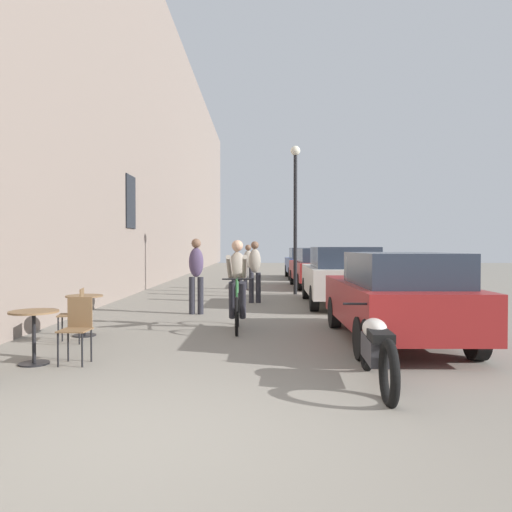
{
  "coord_description": "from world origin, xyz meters",
  "views": [
    {
      "loc": [
        1.0,
        -4.06,
        1.59
      ],
      "look_at": [
        0.82,
        16.01,
        1.2
      ],
      "focal_mm": 35.05,
      "sensor_mm": 36.0,
      "label": 1
    }
  ],
  "objects": [
    {
      "name": "building_facade_left",
      "position": [
        -3.45,
        14.0,
        6.22
      ],
      "size": [
        0.54,
        68.0,
        12.45
      ],
      "color": "gray",
      "rests_on": "ground_plane"
    },
    {
      "name": "cafe_table_mid",
      "position": [
        -2.12,
        4.72,
        0.52
      ],
      "size": [
        0.64,
        0.64,
        0.72
      ],
      "color": "black",
      "rests_on": "ground_plane"
    },
    {
      "name": "cafe_table_near",
      "position": [
        -2.05,
        2.6,
        0.52
      ],
      "size": [
        0.64,
        0.64,
        0.72
      ],
      "color": "black",
      "rests_on": "ground_plane"
    },
    {
      "name": "cyclist_on_bicycle",
      "position": [
        0.56,
        5.45,
        0.81
      ],
      "size": [
        0.52,
        1.76,
        1.74
      ],
      "color": "black",
      "rests_on": "ground_plane"
    },
    {
      "name": "pedestrian_furthest",
      "position": [
        0.55,
        14.26,
        0.93
      ],
      "size": [
        0.38,
        0.3,
        1.65
      ],
      "color": "#26262D",
      "rests_on": "ground_plane"
    },
    {
      "name": "parked_car_third",
      "position": [
        3.18,
        15.14,
        0.79
      ],
      "size": [
        1.91,
        4.31,
        1.52
      ],
      "color": "maroon",
      "rests_on": "ground_plane"
    },
    {
      "name": "cafe_chair_near_toward_street",
      "position": [
        -1.49,
        2.67,
        0.52
      ],
      "size": [
        0.39,
        0.39,
        0.89
      ],
      "color": "black",
      "rests_on": "ground_plane"
    },
    {
      "name": "parked_motorcycle",
      "position": [
        2.34,
        1.67,
        0.4
      ],
      "size": [
        0.62,
        2.15,
        0.92
      ],
      "color": "black",
      "rests_on": "ground_plane"
    },
    {
      "name": "ground_plane",
      "position": [
        0.0,
        0.0,
        0.0
      ],
      "size": [
        88.0,
        88.0,
        0.0
      ],
      "primitive_type": "plane",
      "color": "gray"
    },
    {
      "name": "street_lamp",
      "position": [
        2.15,
        12.44,
        3.11
      ],
      "size": [
        0.32,
        0.32,
        4.9
      ],
      "color": "black",
      "rests_on": "ground_plane"
    },
    {
      "name": "pedestrian_far",
      "position": [
        0.25,
        11.76,
        0.92
      ],
      "size": [
        0.37,
        0.28,
        1.63
      ],
      "color": "#26262D",
      "rests_on": "ground_plane"
    },
    {
      "name": "cafe_chair_mid_toward_street",
      "position": [
        -2.04,
        4.09,
        0.52
      ],
      "size": [
        0.45,
        0.45,
        0.89
      ],
      "color": "black",
      "rests_on": "ground_plane"
    },
    {
      "name": "parked_car_second",
      "position": [
        3.18,
        9.42,
        0.81
      ],
      "size": [
        1.95,
        4.46,
        1.57
      ],
      "color": "beige",
      "rests_on": "ground_plane"
    },
    {
      "name": "pedestrian_near",
      "position": [
        -0.5,
        7.58,
        1.0
      ],
      "size": [
        0.34,
        0.24,
        1.77
      ],
      "color": "#26262D",
      "rests_on": "ground_plane"
    },
    {
      "name": "parked_car_nearest",
      "position": [
        3.23,
        4.15,
        0.77
      ],
      "size": [
        1.79,
        4.19,
        1.49
      ],
      "color": "maroon",
      "rests_on": "ground_plane"
    },
    {
      "name": "pedestrian_mid",
      "position": [
        0.84,
        9.94,
        0.98
      ],
      "size": [
        0.38,
        0.3,
        1.73
      ],
      "color": "#26262D",
      "rests_on": "ground_plane"
    },
    {
      "name": "parked_car_fourth",
      "position": [
        3.21,
        20.65,
        0.79
      ],
      "size": [
        1.82,
        4.27,
        1.52
      ],
      "color": "#384C84",
      "rests_on": "ground_plane"
    }
  ]
}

